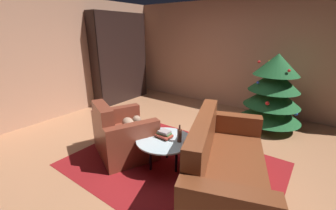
% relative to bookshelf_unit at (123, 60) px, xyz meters
% --- Properties ---
extents(ground_plane, '(7.26, 7.26, 0.00)m').
position_rel_bookshelf_unit_xyz_m(ground_plane, '(2.81, -1.55, -1.08)').
color(ground_plane, '#B47953').
extents(wall_back, '(6.17, 0.06, 2.53)m').
position_rel_bookshelf_unit_xyz_m(wall_back, '(2.81, 1.16, 0.18)').
color(wall_back, tan).
rests_on(wall_back, ground).
extents(wall_left, '(0.06, 5.49, 2.53)m').
position_rel_bookshelf_unit_xyz_m(wall_left, '(-0.25, -1.55, 0.18)').
color(wall_left, tan).
rests_on(wall_left, ground).
extents(area_rug, '(2.86, 2.12, 0.01)m').
position_rel_bookshelf_unit_xyz_m(area_rug, '(2.91, -1.85, -1.08)').
color(area_rug, maroon).
rests_on(area_rug, ground).
extents(bookshelf_unit, '(0.36, 1.61, 2.27)m').
position_rel_bookshelf_unit_xyz_m(bookshelf_unit, '(0.00, 0.00, 0.00)').
color(bookshelf_unit, black).
rests_on(bookshelf_unit, ground).
extents(armchair_red, '(1.15, 1.08, 0.84)m').
position_rel_bookshelf_unit_xyz_m(armchair_red, '(2.11, -2.05, -0.78)').
color(armchair_red, brown).
rests_on(armchair_red, ground).
extents(couch_red, '(1.36, 1.99, 0.91)m').
position_rel_bookshelf_unit_xyz_m(couch_red, '(3.70, -1.95, -0.77)').
color(couch_red, brown).
rests_on(couch_red, ground).
extents(coffee_table, '(0.78, 0.78, 0.42)m').
position_rel_bookshelf_unit_xyz_m(coffee_table, '(2.83, -1.95, -0.70)').
color(coffee_table, black).
rests_on(coffee_table, ground).
extents(book_stack_on_table, '(0.24, 0.17, 0.10)m').
position_rel_bookshelf_unit_xyz_m(book_stack_on_table, '(2.79, -1.90, -0.62)').
color(book_stack_on_table, '#3E7B4A').
rests_on(book_stack_on_table, coffee_table).
extents(bottle_on_table, '(0.06, 0.06, 0.24)m').
position_rel_bookshelf_unit_xyz_m(bottle_on_table, '(3.04, -1.88, -0.57)').
color(bottle_on_table, '#502B1E').
rests_on(bottle_on_table, coffee_table).
extents(decorated_tree, '(1.13, 1.13, 1.45)m').
position_rel_bookshelf_unit_xyz_m(decorated_tree, '(3.71, 0.30, -0.35)').
color(decorated_tree, brown).
rests_on(decorated_tree, ground).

